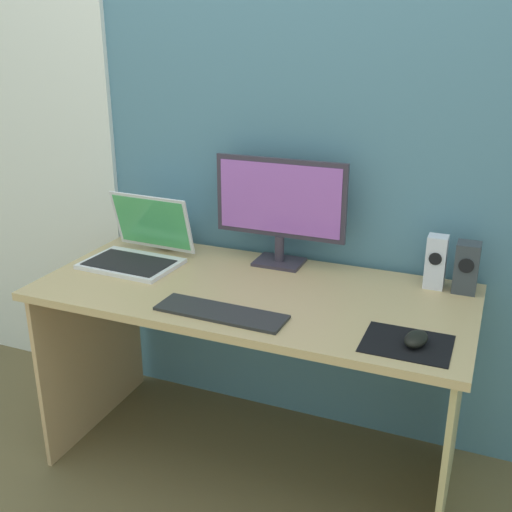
# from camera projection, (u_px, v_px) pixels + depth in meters

# --- Properties ---
(ground_plane) EXTENTS (8.00, 8.00, 0.00)m
(ground_plane) POSITION_uv_depth(u_px,v_px,m) (253.00, 460.00, 2.38)
(ground_plane) COLOR brown
(wall_back) EXTENTS (6.00, 0.04, 2.50)m
(wall_back) POSITION_uv_depth(u_px,v_px,m) (293.00, 120.00, 2.28)
(wall_back) COLOR teal
(wall_back) RESTS_ON ground_plane
(door_left) EXTENTS (0.82, 0.02, 2.02)m
(door_left) POSITION_uv_depth(u_px,v_px,m) (38.00, 160.00, 2.77)
(door_left) COLOR white
(door_left) RESTS_ON ground_plane
(desk) EXTENTS (1.49, 0.69, 0.72)m
(desk) POSITION_uv_depth(u_px,v_px,m) (253.00, 326.00, 2.18)
(desk) COLOR tan
(desk) RESTS_ON ground_plane
(monitor) EXTENTS (0.50, 0.14, 0.41)m
(monitor) POSITION_uv_depth(u_px,v_px,m) (281.00, 206.00, 2.27)
(monitor) COLOR #362E3C
(monitor) RESTS_ON desk
(speaker_right) EXTENTS (0.08, 0.08, 0.17)m
(speaker_right) POSITION_uv_depth(u_px,v_px,m) (467.00, 267.00, 2.08)
(speaker_right) COLOR #353B42
(speaker_right) RESTS_ON desk
(speaker_near_monitor) EXTENTS (0.07, 0.07, 0.19)m
(speaker_near_monitor) POSITION_uv_depth(u_px,v_px,m) (436.00, 262.00, 2.11)
(speaker_near_monitor) COLOR silver
(speaker_near_monitor) RESTS_ON desk
(laptop) EXTENTS (0.36, 0.32, 0.24)m
(laptop) POSITION_uv_depth(u_px,v_px,m) (138.00, 249.00, 2.36)
(laptop) COLOR white
(laptop) RESTS_ON desk
(fishbowl) EXTENTS (0.15, 0.15, 0.15)m
(fishbowl) POSITION_uv_depth(u_px,v_px,m) (170.00, 231.00, 2.50)
(fishbowl) COLOR silver
(fishbowl) RESTS_ON desk
(keyboard_external) EXTENTS (0.43, 0.14, 0.01)m
(keyboard_external) POSITION_uv_depth(u_px,v_px,m) (221.00, 313.00, 1.94)
(keyboard_external) COLOR #28282A
(keyboard_external) RESTS_ON desk
(mousepad) EXTENTS (0.25, 0.20, 0.00)m
(mousepad) POSITION_uv_depth(u_px,v_px,m) (407.00, 344.00, 1.76)
(mousepad) COLOR black
(mousepad) RESTS_ON desk
(mouse) EXTENTS (0.08, 0.11, 0.04)m
(mouse) POSITION_uv_depth(u_px,v_px,m) (416.00, 339.00, 1.74)
(mouse) COLOR black
(mouse) RESTS_ON mousepad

